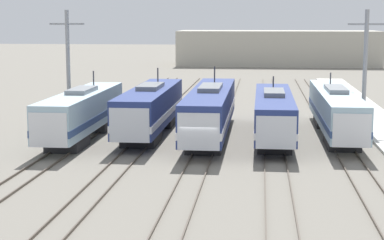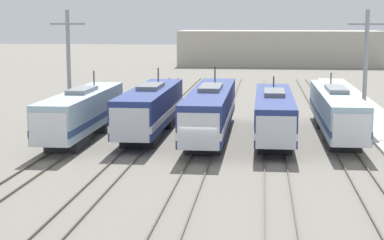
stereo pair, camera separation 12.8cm
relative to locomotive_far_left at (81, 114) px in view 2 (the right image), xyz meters
The scene contains 14 objects.
ground_plane 12.29m from the locomotive_far_left, 33.56° to the right, with size 400.00×400.00×0.00m, color slate.
rail_pair_far_left 6.99m from the locomotive_far_left, 90.00° to the right, with size 1.50×120.00×0.15m.
rail_pair_center_left 8.62m from the locomotive_far_left, 52.99° to the right, with size 1.51×120.00×0.15m.
rail_pair_center 12.28m from the locomotive_far_left, 33.56° to the right, with size 1.51×120.00×0.15m.
rail_pair_center_right 16.67m from the locomotive_far_left, 23.86° to the right, with size 1.51×120.00×0.15m.
rail_pair_far_right 21.36m from the locomotive_far_left, 18.35° to the right, with size 1.50×120.00×0.15m.
locomotive_far_left is the anchor object (origin of this frame).
locomotive_center_left 5.73m from the locomotive_far_left, 28.21° to the left, with size 3.12×17.50×5.23m.
locomotive_center 10.25m from the locomotive_far_left, ahead, with size 3.06×19.93×5.42m.
locomotive_center_right 15.22m from the locomotive_far_left, ahead, with size 2.93×17.62×4.67m.
locomotive_far_right 20.53m from the locomotive_far_left, 10.59° to the left, with size 2.81×19.84×4.81m.
catenary_tower_left 8.55m from the locomotive_far_left, 113.17° to the left, with size 3.14×0.36×10.27m.
catenary_tower_right 24.25m from the locomotive_far_left, 17.60° to the left, with size 3.14×0.36×10.27m.
depot_building 87.85m from the locomotive_far_left, 78.58° to the left, with size 40.80×14.04×7.11m.
Camera 2 is at (4.12, -41.94, 9.44)m, focal length 60.00 mm.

